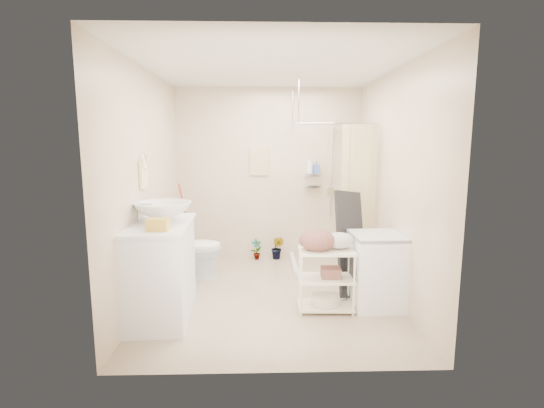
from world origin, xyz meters
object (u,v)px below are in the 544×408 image
Objects in this scene: toilet at (192,248)px; vanity at (160,270)px; washing_machine at (377,270)px; laundry_rack at (326,274)px.

vanity is at bearing 168.91° from toilet.
washing_machine reaches higher than toilet.
washing_machine is (2.18, -0.96, 0.00)m from toilet.
vanity reaches higher than toilet.
toilet is 1.00× the size of washing_machine.
vanity reaches higher than laundry_rack.
laundry_rack is at bearing -170.61° from washing_machine.
laundry_rack is (1.60, -1.07, 0.00)m from toilet.
toilet is at bearing 148.41° from laundry_rack.
laundry_rack is (-0.58, -0.11, -0.00)m from washing_machine.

